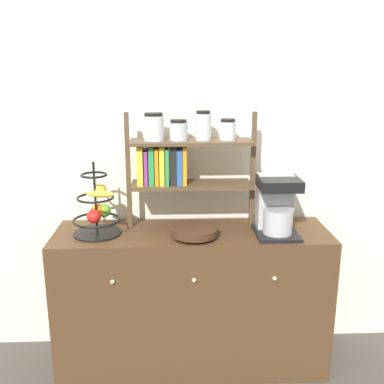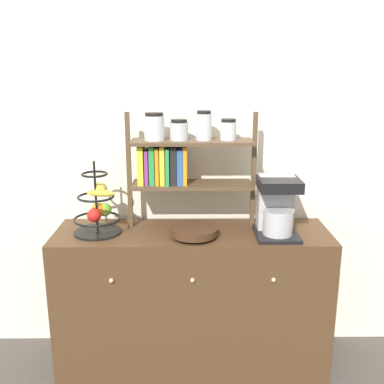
{
  "view_description": "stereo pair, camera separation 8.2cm",
  "coord_description": "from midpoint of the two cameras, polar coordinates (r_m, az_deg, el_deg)",
  "views": [
    {
      "loc": [
        -0.1,
        -2.04,
        1.63
      ],
      "look_at": [
        -0.0,
        0.22,
        1.02
      ],
      "focal_mm": 42.0,
      "sensor_mm": 36.0,
      "label": 1
    },
    {
      "loc": [
        -0.02,
        -2.04,
        1.63
      ],
      "look_at": [
        -0.0,
        0.22,
        1.02
      ],
      "focal_mm": 42.0,
      "sensor_mm": 36.0,
      "label": 2
    }
  ],
  "objects": [
    {
      "name": "wall_back",
      "position": [
        2.54,
        -1.18,
        7.66
      ],
      "size": [
        7.0,
        0.05,
        2.6
      ],
      "primitive_type": "cube",
      "color": "silver",
      "rests_on": "ground_plane"
    },
    {
      "name": "sideboard",
      "position": [
        2.58,
        -0.91,
        -13.42
      ],
      "size": [
        1.47,
        0.45,
        0.8
      ],
      "color": "#4C331E",
      "rests_on": "ground_plane"
    },
    {
      "name": "coffee_maker",
      "position": [
        2.37,
        9.69,
        -1.68
      ],
      "size": [
        0.22,
        0.26,
        0.31
      ],
      "color": "black",
      "rests_on": "sideboard"
    },
    {
      "name": "fruit_stand",
      "position": [
        2.4,
        -12.87,
        -2.29
      ],
      "size": [
        0.25,
        0.25,
        0.39
      ],
      "color": "black",
      "rests_on": "sideboard"
    },
    {
      "name": "wooden_bowl",
      "position": [
        2.32,
        -0.7,
        -5.05
      ],
      "size": [
        0.24,
        0.24,
        0.05
      ],
      "color": "#422819",
      "rests_on": "sideboard"
    },
    {
      "name": "shelf_hutch",
      "position": [
        2.38,
        -2.76,
        4.74
      ],
      "size": [
        0.69,
        0.2,
        0.63
      ],
      "color": "brown",
      "rests_on": "sideboard"
    }
  ]
}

